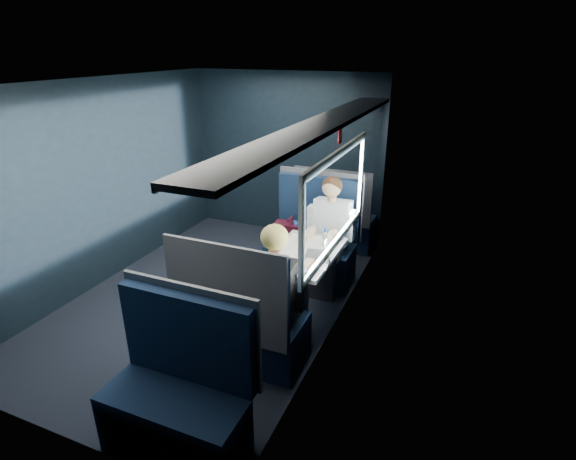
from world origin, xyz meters
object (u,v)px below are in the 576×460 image
at_px(laptop, 322,252).
at_px(seat_row_back, 179,396).
at_px(table, 300,259).
at_px(woman, 277,288).
at_px(seat_bay_near, 311,244).
at_px(bottle_small, 325,238).
at_px(seat_row_front, 335,220).
at_px(man, 329,230).
at_px(seat_bay_far, 243,323).
at_px(cup, 342,236).

bearing_deg(laptop, seat_row_back, -103.45).
relative_size(table, woman, 0.76).
relative_size(seat_bay_near, bottle_small, 6.47).
height_order(seat_row_front, laptop, seat_row_front).
bearing_deg(bottle_small, seat_bay_near, 119.86).
xyz_separation_m(man, bottle_small, (0.11, -0.48, 0.11)).
xyz_separation_m(seat_row_front, man, (0.25, -1.10, 0.31)).
xyz_separation_m(seat_bay_far, bottle_small, (0.36, 1.09, 0.41)).
height_order(laptop, cup, laptop).
height_order(seat_bay_near, laptop, seat_bay_near).
relative_size(laptop, cup, 4.23).
bearing_deg(seat_bay_far, table, 78.22).
bearing_deg(man, seat_row_back, -95.72).
bearing_deg(seat_bay_far, seat_row_back, -90.00).
relative_size(seat_row_back, man, 0.88).
bearing_deg(woman, seat_row_front, 95.70).
bearing_deg(seat_bay_near, cup, -41.08).
bearing_deg(seat_bay_near, seat_bay_far, -89.57).
height_order(woman, cup, woman).
xyz_separation_m(table, woman, (0.07, -0.71, 0.06)).
bearing_deg(man, table, -95.52).
distance_m(seat_row_front, bottle_small, 1.67).
relative_size(man, bottle_small, 6.79).
height_order(table, woman, woman).
relative_size(bottle_small, cup, 2.41).
bearing_deg(laptop, cup, 83.23).
bearing_deg(seat_row_front, man, -77.17).
bearing_deg(seat_bay_near, woman, -80.51).
distance_m(table, seat_bay_far, 0.93).
height_order(man, laptop, man).
distance_m(seat_row_front, cup, 1.48).
distance_m(seat_bay_near, laptop, 1.08).
distance_m(man, woman, 1.41).
height_order(table, seat_bay_near, seat_bay_near).
bearing_deg(seat_row_back, bottle_small, 79.84).
distance_m(seat_row_front, seat_row_back, 3.59).
bearing_deg(table, seat_bay_far, -101.78).
bearing_deg(laptop, seat_bay_far, -116.76).
bearing_deg(seat_bay_near, laptop, -64.61).
relative_size(seat_bay_near, laptop, 3.68).
bearing_deg(seat_row_front, laptop, -77.17).
bearing_deg(laptop, table, 169.53).
relative_size(woman, cup, 16.33).
xyz_separation_m(woman, cup, (0.23, 1.15, 0.05)).
distance_m(seat_bay_far, bottle_small, 1.22).
xyz_separation_m(seat_bay_near, cup, (0.49, -0.43, 0.36)).
distance_m(seat_bay_near, seat_row_back, 2.66).
bearing_deg(bottle_small, woman, -96.83).
relative_size(man, woman, 1.00).
bearing_deg(cup, seat_bay_near, 138.92).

